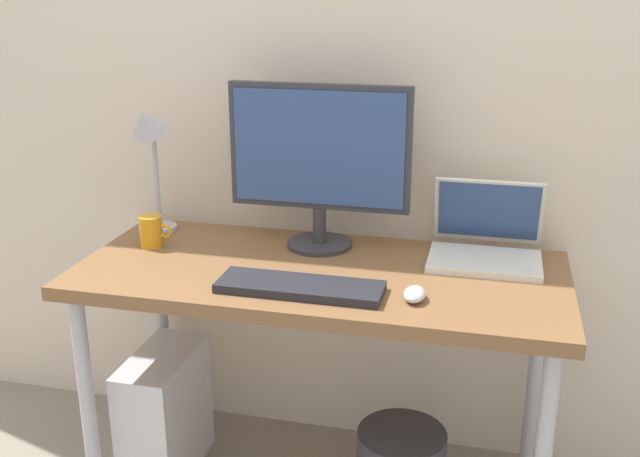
{
  "coord_description": "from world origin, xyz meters",
  "views": [
    {
      "loc": [
        0.46,
        -1.89,
        1.54
      ],
      "look_at": [
        0.0,
        0.0,
        0.88
      ],
      "focal_mm": 41.28,
      "sensor_mm": 36.0,
      "label": 1
    }
  ],
  "objects_px": {
    "desk": "(320,292)",
    "laptop": "(486,240)",
    "mouse": "(415,294)",
    "monitor": "(319,157)",
    "keyboard": "(300,287)",
    "computer_tower": "(165,414)",
    "coffee_mug": "(152,231)",
    "desk_lamp": "(149,141)"
  },
  "relations": [
    {
      "from": "desk_lamp",
      "to": "coffee_mug",
      "type": "height_order",
      "value": "desk_lamp"
    },
    {
      "from": "desk",
      "to": "laptop",
      "type": "distance_m",
      "value": 0.51
    },
    {
      "from": "mouse",
      "to": "computer_tower",
      "type": "xyz_separation_m",
      "value": [
        -0.8,
        0.15,
        -0.57
      ]
    },
    {
      "from": "keyboard",
      "to": "mouse",
      "type": "xyz_separation_m",
      "value": [
        0.3,
        0.01,
        0.01
      ]
    },
    {
      "from": "laptop",
      "to": "computer_tower",
      "type": "relative_size",
      "value": 0.76
    },
    {
      "from": "coffee_mug",
      "to": "computer_tower",
      "type": "height_order",
      "value": "coffee_mug"
    },
    {
      "from": "laptop",
      "to": "coffee_mug",
      "type": "distance_m",
      "value": 1.01
    },
    {
      "from": "monitor",
      "to": "desk_lamp",
      "type": "xyz_separation_m",
      "value": [
        -0.55,
        0.0,
        0.02
      ]
    },
    {
      "from": "computer_tower",
      "to": "laptop",
      "type": "bearing_deg",
      "value": 12.18
    },
    {
      "from": "desk_lamp",
      "to": "mouse",
      "type": "xyz_separation_m",
      "value": [
        0.88,
        -0.33,
        -0.29
      ]
    },
    {
      "from": "desk_lamp",
      "to": "desk",
      "type": "bearing_deg",
      "value": -16.7
    },
    {
      "from": "desk",
      "to": "monitor",
      "type": "bearing_deg",
      "value": 104.49
    },
    {
      "from": "monitor",
      "to": "coffee_mug",
      "type": "height_order",
      "value": "monitor"
    },
    {
      "from": "desk_lamp",
      "to": "monitor",
      "type": "bearing_deg",
      "value": -0.06
    },
    {
      "from": "keyboard",
      "to": "computer_tower",
      "type": "bearing_deg",
      "value": 162.41
    },
    {
      "from": "desk",
      "to": "monitor",
      "type": "relative_size",
      "value": 2.53
    },
    {
      "from": "laptop",
      "to": "coffee_mug",
      "type": "bearing_deg",
      "value": -171.9
    },
    {
      "from": "mouse",
      "to": "desk",
      "type": "bearing_deg",
      "value": 151.44
    },
    {
      "from": "laptop",
      "to": "computer_tower",
      "type": "xyz_separation_m",
      "value": [
        -0.97,
        -0.21,
        -0.61
      ]
    },
    {
      "from": "desk_lamp",
      "to": "keyboard",
      "type": "bearing_deg",
      "value": -30.9
    },
    {
      "from": "monitor",
      "to": "coffee_mug",
      "type": "xyz_separation_m",
      "value": [
        -0.5,
        -0.12,
        -0.23
      ]
    },
    {
      "from": "desk",
      "to": "laptop",
      "type": "relative_size",
      "value": 4.34
    },
    {
      "from": "desk",
      "to": "desk_lamp",
      "type": "distance_m",
      "value": 0.73
    },
    {
      "from": "computer_tower",
      "to": "mouse",
      "type": "bearing_deg",
      "value": -10.3
    },
    {
      "from": "desk",
      "to": "keyboard",
      "type": "bearing_deg",
      "value": -94.14
    },
    {
      "from": "keyboard",
      "to": "desk_lamp",
      "type": "bearing_deg",
      "value": 149.1
    },
    {
      "from": "desk_lamp",
      "to": "computer_tower",
      "type": "xyz_separation_m",
      "value": [
        0.08,
        -0.19,
        -0.85
      ]
    },
    {
      "from": "desk",
      "to": "computer_tower",
      "type": "height_order",
      "value": "desk"
    },
    {
      "from": "desk_lamp",
      "to": "mouse",
      "type": "relative_size",
      "value": 4.8
    },
    {
      "from": "monitor",
      "to": "desk",
      "type": "bearing_deg",
      "value": -75.51
    },
    {
      "from": "monitor",
      "to": "keyboard",
      "type": "xyz_separation_m",
      "value": [
        0.03,
        -0.35,
        -0.27
      ]
    },
    {
      "from": "desk_lamp",
      "to": "coffee_mug",
      "type": "distance_m",
      "value": 0.29
    },
    {
      "from": "monitor",
      "to": "computer_tower",
      "type": "xyz_separation_m",
      "value": [
        -0.47,
        -0.19,
        -0.83
      ]
    },
    {
      "from": "desk",
      "to": "desk_lamp",
      "type": "bearing_deg",
      "value": 163.3
    },
    {
      "from": "mouse",
      "to": "computer_tower",
      "type": "bearing_deg",
      "value": 169.7
    },
    {
      "from": "laptop",
      "to": "mouse",
      "type": "xyz_separation_m",
      "value": [
        -0.17,
        -0.35,
        -0.04
      ]
    },
    {
      "from": "coffee_mug",
      "to": "mouse",
      "type": "bearing_deg",
      "value": -14.28
    },
    {
      "from": "desk",
      "to": "computer_tower",
      "type": "xyz_separation_m",
      "value": [
        -0.51,
        -0.01,
        -0.48
      ]
    },
    {
      "from": "keyboard",
      "to": "computer_tower",
      "type": "height_order",
      "value": "keyboard"
    },
    {
      "from": "desk",
      "to": "coffee_mug",
      "type": "xyz_separation_m",
      "value": [
        -0.55,
        0.06,
        0.12
      ]
    },
    {
      "from": "mouse",
      "to": "desk_lamp",
      "type": "bearing_deg",
      "value": 159.21
    },
    {
      "from": "desk",
      "to": "computer_tower",
      "type": "bearing_deg",
      "value": -178.79
    }
  ]
}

